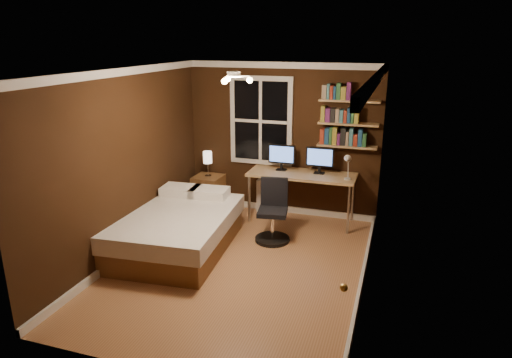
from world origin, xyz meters
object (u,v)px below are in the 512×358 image
(bedside_lamp, at_px, (208,164))
(monitor_right, at_px, (320,161))
(monitor_left, at_px, (282,157))
(desk, at_px, (302,177))
(desk_lamp, at_px, (348,167))
(nightstand, at_px, (209,192))
(office_chair, at_px, (273,218))
(radiator, at_px, (268,196))
(bed, at_px, (177,229))

(bedside_lamp, bearing_deg, monitor_right, 0.24)
(bedside_lamp, xyz_separation_m, monitor_left, (1.30, 0.01, 0.22))
(monitor_left, distance_m, monitor_right, 0.62)
(desk, relative_size, desk_lamp, 3.86)
(bedside_lamp, distance_m, desk_lamp, 2.41)
(nightstand, distance_m, office_chair, 1.70)
(monitor_left, bearing_deg, radiator, 151.12)
(monitor_left, distance_m, desk_lamp, 1.12)
(nightstand, xyz_separation_m, bedside_lamp, (0.00, 0.00, 0.51))
(desk, bearing_deg, bedside_lamp, 177.34)
(nightstand, bearing_deg, monitor_right, 1.90)
(nightstand, distance_m, monitor_left, 1.49)
(bed, xyz_separation_m, radiator, (0.80, 1.77, -0.01))
(monitor_right, bearing_deg, desk_lamp, -29.83)
(bedside_lamp, height_order, radiator, bedside_lamp)
(radiator, bearing_deg, bed, -114.26)
(monitor_right, bearing_deg, office_chair, -117.95)
(desk, bearing_deg, desk_lamp, -14.15)
(monitor_left, bearing_deg, office_chair, -82.26)
(radiator, relative_size, desk_lamp, 1.27)
(desk, xyz_separation_m, office_chair, (-0.23, -0.84, -0.40))
(radiator, height_order, monitor_right, monitor_right)
(bed, distance_m, office_chair, 1.38)
(bed, height_order, office_chair, office_chair)
(bedside_lamp, bearing_deg, bed, -81.97)
(desk, distance_m, monitor_left, 0.46)
(nightstand, relative_size, bedside_lamp, 1.34)
(monitor_right, xyz_separation_m, desk_lamp, (0.47, -0.27, 0.01))
(monitor_right, bearing_deg, bedside_lamp, -179.76)
(monitor_right, distance_m, office_chair, 1.25)
(radiator, bearing_deg, monitor_right, -9.49)
(desk, height_order, monitor_right, monitor_right)
(bedside_lamp, distance_m, radiator, 1.16)
(radiator, xyz_separation_m, monitor_right, (0.89, -0.15, 0.74))
(monitor_left, relative_size, desk_lamp, 1.00)
(desk, height_order, desk_lamp, desk_lamp)
(desk_lamp, bearing_deg, office_chair, -145.50)
(bed, height_order, desk_lamp, desk_lamp)
(bedside_lamp, height_order, desk_lamp, desk_lamp)
(bed, bearing_deg, monitor_right, 39.41)
(desk_lamp, bearing_deg, bed, -147.80)
(bedside_lamp, bearing_deg, radiator, 8.66)
(radiator, xyz_separation_m, desk, (0.63, -0.23, 0.47))
(bed, distance_m, monitor_right, 2.45)
(radiator, distance_m, desk, 0.82)
(radiator, relative_size, office_chair, 0.60)
(nightstand, xyz_separation_m, radiator, (1.03, 0.16, -0.01))
(bedside_lamp, height_order, monitor_right, monitor_right)
(monitor_right, height_order, office_chair, monitor_right)
(radiator, bearing_deg, nightstand, -171.34)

